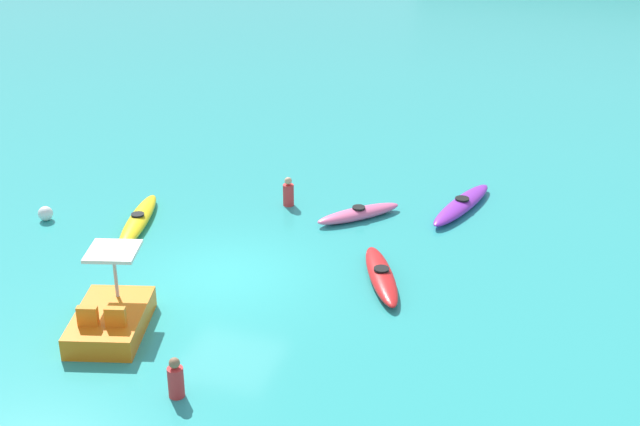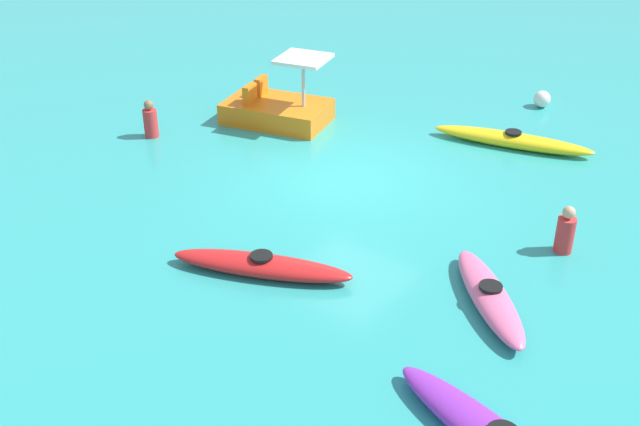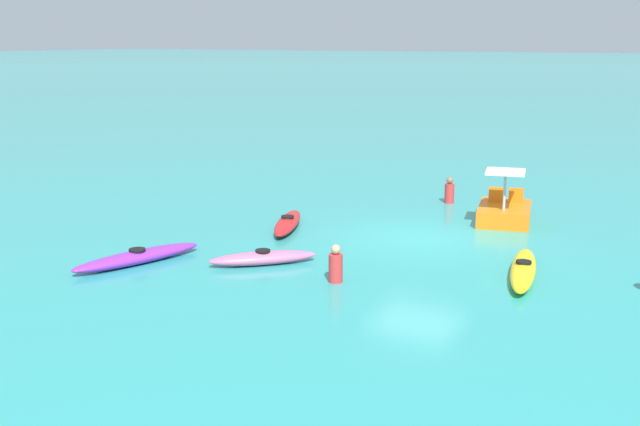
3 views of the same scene
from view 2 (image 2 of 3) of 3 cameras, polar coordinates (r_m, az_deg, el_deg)
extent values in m
plane|color=teal|center=(15.85, 2.24, 2.58)|extent=(600.00, 600.00, 0.00)
ellipsoid|color=yellow|center=(17.72, 14.06, 5.27)|extent=(1.41, 3.58, 0.32)
cylinder|color=black|center=(17.65, 14.13, 5.81)|extent=(0.44, 0.44, 0.05)
ellipsoid|color=pink|center=(12.29, 12.44, -6.05)|extent=(2.25, 2.29, 0.32)
cylinder|color=black|center=(12.18, 12.53, -5.34)|extent=(0.52, 0.52, 0.05)
ellipsoid|color=red|center=(12.76, -4.34, -3.90)|extent=(1.79, 3.05, 0.32)
cylinder|color=black|center=(12.66, -4.37, -3.20)|extent=(0.50, 0.50, 0.05)
cube|color=orange|center=(18.53, -3.21, 7.50)|extent=(2.07, 2.70, 0.50)
cube|color=orange|center=(18.85, -4.38, 9.37)|extent=(0.47, 0.27, 0.44)
cube|color=orange|center=(18.35, -5.23, 8.77)|extent=(0.47, 0.27, 0.44)
cylinder|color=#B2B2B7|center=(17.97, -1.24, 9.56)|extent=(0.08, 0.08, 1.10)
cube|color=silver|center=(17.78, -1.26, 11.35)|extent=(1.35, 1.35, 0.08)
sphere|color=white|center=(20.17, 16.12, 8.11)|extent=(0.42, 0.42, 0.42)
cylinder|color=red|center=(18.07, -12.43, 6.51)|extent=(0.36, 0.36, 0.65)
sphere|color=#8C6647|center=(17.91, -12.58, 7.82)|extent=(0.22, 0.22, 0.22)
cylinder|color=red|center=(13.88, 17.68, -1.56)|extent=(0.37, 0.37, 0.65)
sphere|color=tan|center=(13.67, 17.96, 0.04)|extent=(0.22, 0.22, 0.22)
camera|label=1|loc=(26.05, -51.36, 27.12)|focal=48.92mm
camera|label=3|loc=(22.66, 67.01, 7.39)|focal=43.13mm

